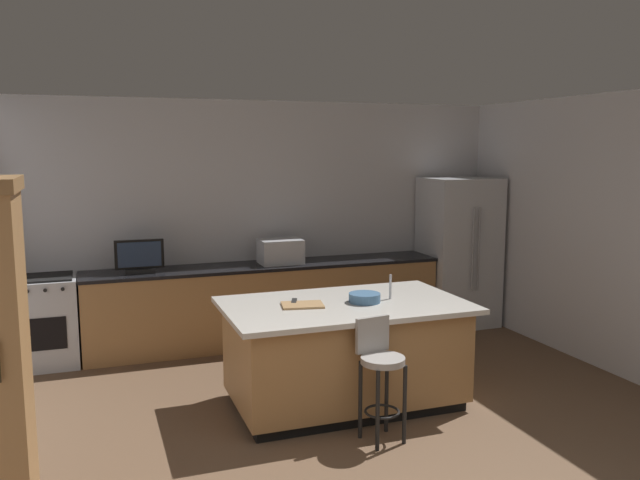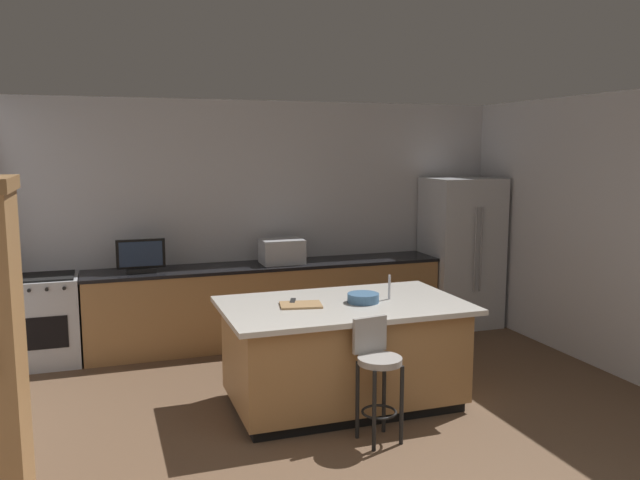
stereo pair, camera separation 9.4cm
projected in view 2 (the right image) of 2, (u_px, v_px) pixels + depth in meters
The scene contains 15 objects.
wall_back at pixel (266, 219), 7.73m from camera, with size 6.33×0.12×2.79m, color #BCBCC1.
wall_right at pixel (617, 235), 6.40m from camera, with size 0.12×5.28×2.79m, color #BCBCC1.
counter_back at pixel (269, 303), 7.49m from camera, with size 4.09×0.62×0.92m.
kitchen_island at pixel (343, 353), 5.67m from camera, with size 2.10×1.26×0.91m.
refrigerator at pixel (461, 252), 8.16m from camera, with size 0.87×0.76×1.87m.
range_oven at pixel (43, 321), 6.71m from camera, with size 0.73×0.63×0.94m.
microwave at pixel (282, 251), 7.46m from camera, with size 0.48×0.36×0.28m, color #B7BABF.
tv_monitor at pixel (141, 257), 6.90m from camera, with size 0.51×0.16×0.36m.
sink_faucet_back at pixel (264, 253), 7.49m from camera, with size 0.02×0.02×0.24m, color #B2B2B7.
sink_faucet_island at pixel (389, 287), 5.73m from camera, with size 0.02×0.02×0.22m, color #B2B2B7.
bar_stool_center at pixel (377, 369), 4.96m from camera, with size 0.34×0.36×0.95m.
fruit_bowl at pixel (363, 298), 5.62m from camera, with size 0.28×0.28×0.08m, color #3F668C.
cell_phone at pixel (364, 294), 5.94m from camera, with size 0.07×0.15×0.01m, color black.
tv_remote at pixel (293, 301), 5.62m from camera, with size 0.04×0.17×0.02m, color black.
cutting_board at pixel (301, 305), 5.50m from camera, with size 0.35×0.25×0.02m, color #A87F51.
Camera 2 is at (-1.88, -2.60, 2.26)m, focal length 36.34 mm.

